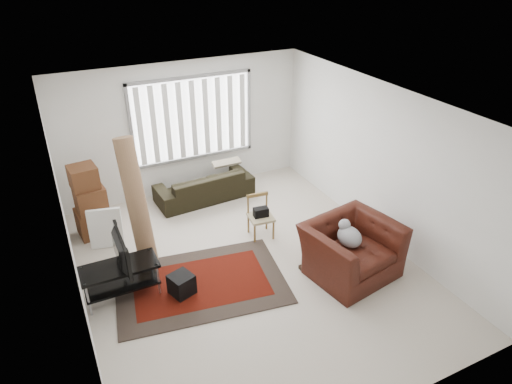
% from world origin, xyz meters
% --- Properties ---
extents(room, '(6.00, 6.02, 2.71)m').
position_xyz_m(room, '(0.03, 0.51, 1.76)').
color(room, beige).
rests_on(room, ground).
extents(persian_rug, '(2.78, 2.07, 0.02)m').
position_xyz_m(persian_rug, '(-0.83, -0.07, 0.01)').
color(persian_rug, black).
rests_on(persian_rug, ground).
extents(tv_stand, '(1.10, 0.49, 0.55)m').
position_xyz_m(tv_stand, '(-1.95, 0.19, 0.40)').
color(tv_stand, black).
rests_on(tv_stand, ground).
extents(tv, '(0.12, 0.89, 0.51)m').
position_xyz_m(tv, '(-1.95, 0.19, 0.81)').
color(tv, black).
rests_on(tv, tv_stand).
extents(subwoofer, '(0.41, 0.41, 0.32)m').
position_xyz_m(subwoofer, '(-1.15, -0.15, 0.18)').
color(subwoofer, black).
rests_on(subwoofer, persian_rug).
extents(moving_boxes, '(0.59, 0.55, 1.33)m').
position_xyz_m(moving_boxes, '(-2.05, 2.10, 0.62)').
color(moving_boxes, brown).
rests_on(moving_boxes, ground).
extents(white_flatpack, '(0.58, 0.29, 0.71)m').
position_xyz_m(white_flatpack, '(-1.92, 1.61, 0.35)').
color(white_flatpack, silver).
rests_on(white_flatpack, ground).
extents(rolled_rug, '(0.40, 0.81, 2.09)m').
position_xyz_m(rolled_rug, '(-1.44, 1.03, 1.05)').
color(rolled_rug, brown).
rests_on(rolled_rug, ground).
extents(sofa, '(2.01, 0.97, 0.76)m').
position_xyz_m(sofa, '(0.18, 2.45, 0.38)').
color(sofa, black).
rests_on(sofa, ground).
extents(side_chair, '(0.46, 0.46, 0.77)m').
position_xyz_m(side_chair, '(0.60, 0.73, 0.43)').
color(side_chair, '#9A8B65').
rests_on(side_chair, ground).
extents(armchair, '(1.52, 1.37, 0.99)m').
position_xyz_m(armchair, '(1.39, -0.83, 0.50)').
color(armchair, '#3C140C').
rests_on(armchair, ground).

